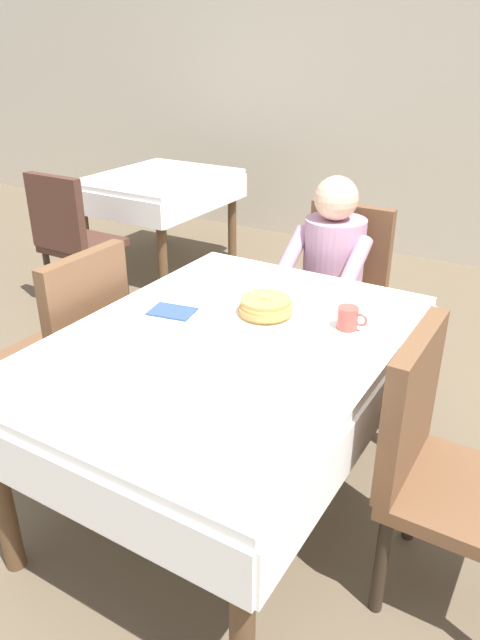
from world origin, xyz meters
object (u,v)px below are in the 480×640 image
Objects in this scene: chair_right_side at (437,458)px; plate_breakfast at (265,316)px; cup_coffee at (348,318)px; background_chair_empty at (71,234)px; chair_left_side at (75,339)px; diner_person at (330,268)px; background_table_far at (159,190)px; chair_diner at (340,284)px; knife_right_of_plate at (309,331)px; spoon_near_edge at (214,347)px; breakfast_stack at (266,307)px; fork_left_of_plate at (220,309)px; dining_table_main at (226,360)px.

chair_right_side is 3.32× the size of plate_breakfast.
background_chair_empty reaches higher than cup_coffee.
chair_left_side is 1.54m from background_chair_empty.
diner_person is 1.20× the size of background_chair_empty.
chair_left_side reaches higher than background_table_far.
chair_diner is 0.98m from plate_breakfast.
cup_coffee reaches higher than background_table_far.
knife_right_of_plate is at bearing -40.76° from background_table_far.
breakfast_stack is at bearing 68.88° from spoon_near_edge.
cup_coffee is (0.37, -0.88, 0.25)m from chair_diner.
chair_diner is 0.98m from cup_coffee.
chair_right_side reaches higher than background_table_far.
chair_right_side is at bearing -98.89° from fork_left_of_plate.
breakfast_stack is 0.19× the size of background_table_far.
background_table_far is at bearing 136.88° from breakfast_stack.
knife_right_of_plate is (-0.54, 0.20, 0.21)m from chair_right_side.
cup_coffee is at bearing -19.25° from background_chair_empty.
chair_diner reaches higher than knife_right_of_plate.
spoon_near_edge is (0.00, -0.08, 0.09)m from dining_table_main.
fork_left_of_plate is at bearing -168.83° from cup_coffee.
breakfast_stack is 1.07× the size of knife_right_of_plate.
background_table_far is at bearing 132.97° from dining_table_main.
plate_breakfast reaches higher than dining_table_main.
background_table_far is at bearing 47.58° from knife_right_of_plate.
chair_diner is 2.04m from background_table_far.
chair_right_side is 0.83× the size of background_table_far.
fork_left_of_plate is (-0.12, -0.82, 0.07)m from diner_person.
plate_breakfast is at bearing -165.64° from cup_coffee.
cup_coffee is (0.37, -0.72, 0.11)m from diner_person.
chair_left_side is at bearing 160.67° from spoon_near_edge.
cup_coffee reaches higher than spoon_near_edge.
knife_right_of_plate is (1.00, 0.20, 0.21)m from chair_left_side.
breakfast_stack is at bearing 95.11° from diner_person.
chair_diner is 4.36× the size of breakfast_stack.
chair_left_side is 8.23× the size of cup_coffee.
chair_diner reaches higher than dining_table_main.
cup_coffee is at bearing -75.60° from fork_left_of_plate.
plate_breakfast is at bearing -43.13° from background_table_far.
fork_left_of_plate and spoon_near_edge have the same top height.
chair_left_side reaches higher than fork_left_of_plate.
knife_right_of_plate and spoon_near_edge have the same top height.
plate_breakfast is at bearing 68.84° from spoon_near_edge.
diner_person is at bearing 78.12° from spoon_near_edge.
background_chair_empty is (-2.23, 0.78, -0.25)m from cup_coffee.
diner_person is 7.47× the size of spoon_near_edge.
chair_left_side is 0.87m from plate_breakfast.
chair_diner is 1.27m from spoon_near_edge.
cup_coffee is 2.82m from background_table_far.
background_chair_empty reaches higher than knife_right_of_plate.
plate_breakfast is 2.48× the size of cup_coffee.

